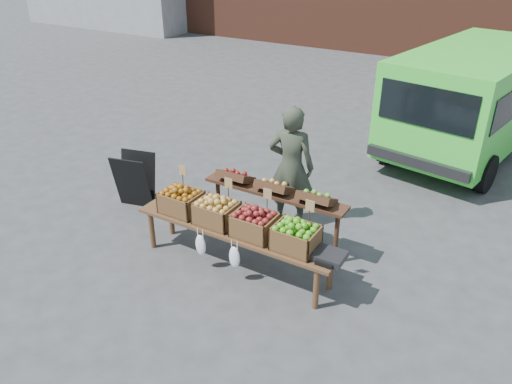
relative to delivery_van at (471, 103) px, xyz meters
The scene contains 11 objects.
ground 6.24m from the delivery_van, 111.38° to the right, with size 80.00×80.00×0.00m, color #414143.
delivery_van is the anchor object (origin of this frame).
vendor 4.34m from the delivery_van, 112.57° to the right, with size 0.65×0.43×1.78m, color #343A2C.
chalkboard_sign 6.20m from the delivery_van, 129.54° to the right, with size 0.57×0.31×0.86m, color black, non-canonical shape.
back_table 4.90m from the delivery_van, 109.13° to the right, with size 2.10×0.44×1.04m, color #3D2315, non-canonical shape.
display_bench 5.65m from the delivery_van, 108.13° to the right, with size 2.70×0.56×0.57m, color #50341E, non-canonical shape.
crate_golden_apples 5.92m from the delivery_van, 115.75° to the right, with size 0.50×0.40×0.28m, color #9A5C0E, non-canonical shape.
crate_russet_pears 5.70m from the delivery_van, 110.76° to the right, with size 0.50×0.40×0.28m, color #B09A2C, non-canonical shape.
crate_red_apples 5.53m from the delivery_van, 105.42° to the right, with size 0.50×0.40×0.28m, color maroon, non-canonical shape.
crate_green_apples 5.41m from the delivery_van, 99.79° to the right, with size 0.50×0.40×0.28m, color #3C8118, non-canonical shape.
weighing_scale 5.36m from the delivery_van, 95.30° to the right, with size 0.34×0.30×0.08m, color black.
Camera 1 is at (3.38, -3.92, 3.83)m, focal length 35.00 mm.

